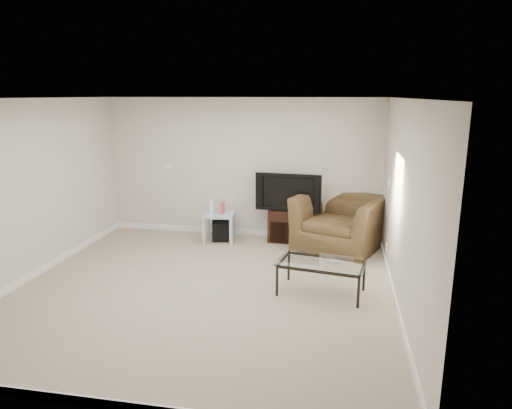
% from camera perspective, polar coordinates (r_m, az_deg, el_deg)
% --- Properties ---
extents(floor, '(5.00, 5.00, 0.00)m').
position_cam_1_polar(floor, '(6.30, -6.56, -10.35)').
color(floor, tan).
rests_on(floor, ground).
extents(ceiling, '(5.00, 5.00, 0.00)m').
position_cam_1_polar(ceiling, '(5.76, -7.25, 13.04)').
color(ceiling, white).
rests_on(ceiling, ground).
extents(wall_back, '(5.00, 0.02, 2.50)m').
position_cam_1_polar(wall_back, '(8.28, -1.79, 4.58)').
color(wall_back, silver).
rests_on(wall_back, ground).
extents(wall_left, '(0.02, 5.00, 2.50)m').
position_cam_1_polar(wall_left, '(7.05, -26.70, 1.54)').
color(wall_left, silver).
rests_on(wall_left, ground).
extents(wall_right, '(0.02, 5.00, 2.50)m').
position_cam_1_polar(wall_right, '(5.70, 17.90, -0.21)').
color(wall_right, silver).
rests_on(wall_right, ground).
extents(plate_back, '(0.12, 0.02, 0.12)m').
position_cam_1_polar(plate_back, '(8.67, -10.92, 4.75)').
color(plate_back, white).
rests_on(plate_back, wall_back).
extents(plate_right_switch, '(0.02, 0.09, 0.13)m').
position_cam_1_polar(plate_right_switch, '(7.25, 16.26, 2.76)').
color(plate_right_switch, white).
rests_on(plate_right_switch, wall_right).
extents(plate_right_outlet, '(0.02, 0.08, 0.12)m').
position_cam_1_polar(plate_right_outlet, '(7.20, 15.98, -5.14)').
color(plate_right_outlet, white).
rests_on(plate_right_outlet, wall_right).
extents(tv_stand, '(0.71, 0.50, 0.58)m').
position_cam_1_polar(tv_stand, '(8.14, 4.15, -2.56)').
color(tv_stand, black).
rests_on(tv_stand, floor).
extents(dvd_player, '(0.38, 0.27, 0.05)m').
position_cam_1_polar(dvd_player, '(8.05, 4.13, -1.32)').
color(dvd_player, black).
rests_on(dvd_player, tv_stand).
extents(television, '(1.08, 0.31, 0.66)m').
position_cam_1_polar(television, '(7.96, 4.19, 1.67)').
color(television, black).
rests_on(television, tv_stand).
extents(side_table, '(0.58, 0.58, 0.51)m').
position_cam_1_polar(side_table, '(8.14, -4.59, -2.80)').
color(side_table, silver).
rests_on(side_table, floor).
extents(subwoofer, '(0.39, 0.39, 0.32)m').
position_cam_1_polar(subwoofer, '(8.18, -4.34, -3.26)').
color(subwoofer, black).
rests_on(subwoofer, floor).
extents(game_console, '(0.08, 0.18, 0.23)m').
position_cam_1_polar(game_console, '(8.05, -5.55, -0.30)').
color(game_console, white).
rests_on(game_console, side_table).
extents(game_case, '(0.06, 0.15, 0.20)m').
position_cam_1_polar(game_case, '(8.02, -4.21, -0.44)').
color(game_case, '#CC4C4C').
rests_on(game_case, side_table).
extents(recliner, '(1.59, 1.32, 1.20)m').
position_cam_1_polar(recliner, '(7.79, 10.34, -1.11)').
color(recliner, '#4A351D').
rests_on(recliner, floor).
extents(coffee_table, '(1.20, 0.81, 0.44)m').
position_cam_1_polar(coffee_table, '(6.09, 8.14, -9.01)').
color(coffee_table, black).
rests_on(coffee_table, floor).
extents(remote, '(0.18, 0.09, 0.02)m').
position_cam_1_polar(remote, '(6.00, 9.48, -7.07)').
color(remote, '#B2B2B7').
rests_on(remote, coffee_table).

